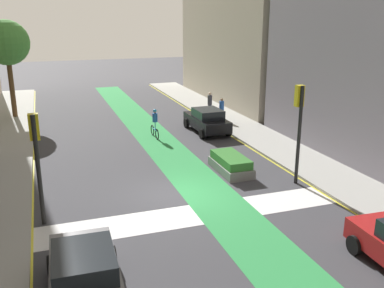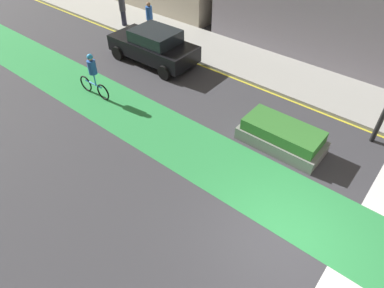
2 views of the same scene
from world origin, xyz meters
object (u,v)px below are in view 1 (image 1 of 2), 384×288
Objects in this scene: cyclist_in_lane at (155,123)px; street_tree_near at (7,43)px; car_black_right_far at (207,120)px; pedestrian_sidewalk_right_a at (222,109)px; traffic_signal_near_right at (299,116)px; car_grey_left_near at (85,275)px; median_planter at (231,164)px; pedestrian_sidewalk_right_b at (210,103)px; traffic_signal_near_left at (36,148)px.

cyclist_in_lane is 12.97m from street_tree_near.
car_black_right_far is 2.96m from pedestrian_sidewalk_right_a.
traffic_signal_near_right is 2.83× the size of pedestrian_sidewalk_right_a.
car_grey_left_near is 11.12m from median_planter.
car_black_right_far is 0.60× the size of street_tree_near.
traffic_signal_near_right is 1.06× the size of car_grey_left_near.
pedestrian_sidewalk_right_b is at bearing 60.03° from car_grey_left_near.
car_black_right_far is 1.50× the size of median_planter.
street_tree_near is 2.48× the size of median_planter.
traffic_signal_near_right is 9.95m from car_black_right_far.
car_black_right_far and car_grey_left_near have the same top height.
pedestrian_sidewalk_right_a reaches higher than car_grey_left_near.
car_grey_left_near is at bearing -79.00° from traffic_signal_near_left.
car_black_right_far reaches higher than median_planter.
median_planter is (-3.56, -9.63, -0.56)m from pedestrian_sidewalk_right_a.
pedestrian_sidewalk_right_a is 0.57× the size of median_planter.
traffic_signal_near_left is 2.60× the size of pedestrian_sidewalk_right_a.
traffic_signal_near_left reaches higher than pedestrian_sidewalk_right_a.
car_black_right_far is at bearing -113.76° from pedestrian_sidewalk_right_b.
traffic_signal_near_right is 1.09× the size of traffic_signal_near_left.
median_planter is (10.58, -15.83, -5.09)m from street_tree_near.
pedestrian_sidewalk_right_b is at bearing 38.47° from cyclist_in_lane.
street_tree_near is (-12.82, 18.05, 2.34)m from traffic_signal_near_right.
cyclist_in_lane is at bearing 114.10° from traffic_signal_near_right.
median_planter is at bearing 135.25° from traffic_signal_near_right.
cyclist_in_lane is 1.16× the size of pedestrian_sidewalk_right_a.
traffic_signal_near_left is at bearing -135.20° from pedestrian_sidewalk_right_a.
cyclist_in_lane is at bearing -45.04° from street_tree_near.
cyclist_in_lane is 0.66× the size of median_planter.
cyclist_in_lane is at bearing -176.88° from car_black_right_far.
cyclist_in_lane is at bearing -156.60° from pedestrian_sidewalk_right_a.
car_black_right_far is 4.46m from pedestrian_sidewalk_right_b.
pedestrian_sidewalk_right_b is (11.19, 19.41, 0.23)m from car_grey_left_near.
car_grey_left_near is 24.36m from street_tree_near.
car_grey_left_near is (-10.05, -5.69, -2.35)m from traffic_signal_near_right.
car_grey_left_near is 22.41m from pedestrian_sidewalk_right_b.
traffic_signal_near_right reaches higher than car_grey_left_near.
traffic_signal_near_left is at bearing -84.59° from street_tree_near.
car_black_right_far is at bearing 77.89° from median_planter.
traffic_signal_near_left is 0.98× the size of car_grey_left_near.
traffic_signal_near_right is 12.13m from pedestrian_sidewalk_right_a.
traffic_signal_near_left is 14.66m from car_black_right_far.
median_planter is (1.99, -7.23, -0.57)m from cyclist_in_lane.
traffic_signal_near_right is 10.58m from cyclist_in_lane.
car_black_right_far is 3.59m from cyclist_in_lane.
median_planter is (-2.24, 2.22, -2.75)m from traffic_signal_near_right.
pedestrian_sidewalk_right_a is 0.92× the size of pedestrian_sidewalk_right_b.
cyclist_in_lane is at bearing -141.53° from pedestrian_sidewalk_right_b.
traffic_signal_near_left is at bearing -177.68° from traffic_signal_near_right.
street_tree_near is (-13.96, 4.33, 4.46)m from pedestrian_sidewalk_right_b.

